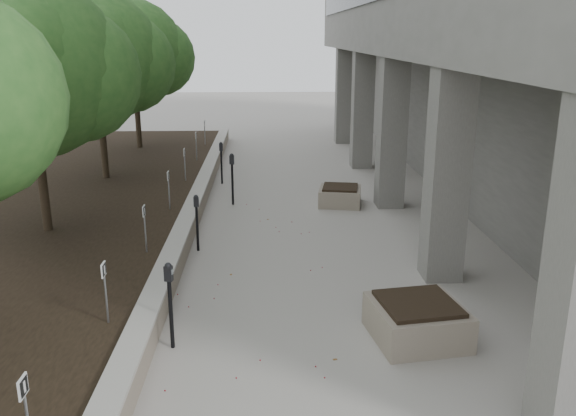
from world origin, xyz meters
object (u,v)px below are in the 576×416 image
object	(u,v)px
parking_meter_3	(197,223)
crabapple_tree_5	(135,75)
parking_meter_5	(221,163)
crabapple_tree_4	(98,86)
parking_meter_4	(232,179)
planter_front	(417,320)
crabapple_tree_3	(33,106)
planter_back	(340,195)
parking_meter_2	(170,306)

from	to	relation	value
parking_meter_3	crabapple_tree_5	bearing A→B (deg)	94.56
parking_meter_5	crabapple_tree_4	bearing A→B (deg)	-171.41
parking_meter_4	planter_front	size ratio (longest dim) A/B	1.08
crabapple_tree_3	crabapple_tree_5	size ratio (longest dim) A/B	1.00
crabapple_tree_5	parking_meter_4	world-z (taller)	crabapple_tree_5
planter_front	crabapple_tree_5	bearing A→B (deg)	116.35
crabapple_tree_5	parking_meter_5	bearing A→B (deg)	-51.45
crabapple_tree_4	parking_meter_5	size ratio (longest dim) A/B	4.07
parking_meter_4	parking_meter_5	bearing A→B (deg)	106.87
crabapple_tree_3	planter_back	world-z (taller)	crabapple_tree_3
crabapple_tree_5	parking_meter_2	world-z (taller)	crabapple_tree_5
crabapple_tree_3	planter_back	size ratio (longest dim) A/B	4.86
planter_back	parking_meter_5	bearing A→B (deg)	143.64
parking_meter_2	parking_meter_3	bearing A→B (deg)	104.66
parking_meter_2	parking_meter_5	world-z (taller)	parking_meter_2
parking_meter_4	planter_front	bearing A→B (deg)	-61.32
parking_meter_2	parking_meter_4	size ratio (longest dim) A/B	0.95
crabapple_tree_5	parking_meter_2	bearing A→B (deg)	-76.86
parking_meter_2	planter_front	world-z (taller)	parking_meter_2
parking_meter_4	parking_meter_5	distance (m)	2.46
parking_meter_5	planter_front	world-z (taller)	parking_meter_5
crabapple_tree_5	planter_back	world-z (taller)	crabapple_tree_5
parking_meter_2	crabapple_tree_5	bearing A→B (deg)	116.85
crabapple_tree_3	planter_back	bearing A→B (deg)	24.70
parking_meter_2	parking_meter_5	size ratio (longest dim) A/B	1.03
crabapple_tree_5	parking_meter_5	xyz separation A→B (m)	(3.43, -4.30, -2.45)
crabapple_tree_4	planter_back	size ratio (longest dim) A/B	4.86
crabapple_tree_3	planter_front	size ratio (longest dim) A/B	4.08
planter_front	parking_meter_4	bearing A→B (deg)	112.84
parking_meter_4	parking_meter_3	bearing A→B (deg)	-92.98
planter_front	parking_meter_5	bearing A→B (deg)	110.16
crabapple_tree_3	parking_meter_3	size ratio (longest dim) A/B	4.29
crabapple_tree_4	crabapple_tree_5	xyz separation A→B (m)	(0.00, 5.00, 0.00)
crabapple_tree_4	parking_meter_4	size ratio (longest dim) A/B	3.77
crabapple_tree_5	parking_meter_5	distance (m)	6.03
crabapple_tree_4	planter_back	bearing A→B (deg)	-14.98
parking_meter_2	parking_meter_3	xyz separation A→B (m)	(-0.07, 4.18, -0.05)
parking_meter_4	planter_front	world-z (taller)	parking_meter_4
parking_meter_3	planter_front	distance (m)	5.56
crabapple_tree_4	parking_meter_3	distance (m)	6.80
crabapple_tree_3	parking_meter_5	size ratio (longest dim) A/B	4.07
planter_back	parking_meter_3	bearing A→B (deg)	-134.96
parking_meter_4	planter_back	bearing A→B (deg)	3.57
crabapple_tree_4	crabapple_tree_5	size ratio (longest dim) A/B	1.00
planter_front	parking_meter_3	bearing A→B (deg)	133.36
parking_meter_5	planter_back	distance (m)	4.29
parking_meter_4	planter_front	distance (m)	8.37
crabapple_tree_4	planter_front	world-z (taller)	crabapple_tree_4
crabapple_tree_5	parking_meter_3	bearing A→B (deg)	-72.21
crabapple_tree_4	planter_back	distance (m)	7.67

